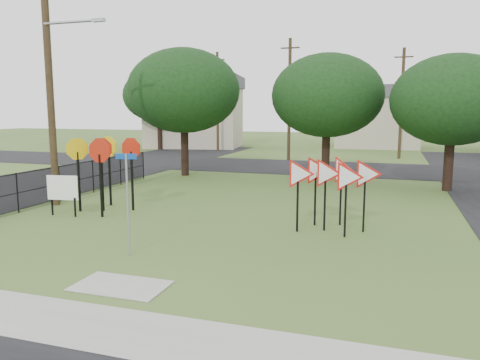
% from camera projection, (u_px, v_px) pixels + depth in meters
% --- Properties ---
extents(ground, '(140.00, 140.00, 0.00)m').
position_uv_depth(ground, '(171.00, 254.00, 12.34)').
color(ground, '#3B5C22').
extents(sidewalk, '(30.00, 1.60, 0.02)m').
position_uv_depth(sidewalk, '(66.00, 321.00, 8.39)').
color(sidewalk, '#999891').
rests_on(sidewalk, ground).
extents(planting_strip, '(30.00, 0.80, 0.02)m').
position_uv_depth(planting_strip, '(15.00, 354.00, 7.26)').
color(planting_strip, '#3B5C22').
rests_on(planting_strip, ground).
extents(street_left, '(8.00, 50.00, 0.02)m').
position_uv_depth(street_left, '(54.00, 180.00, 25.41)').
color(street_left, black).
rests_on(street_left, ground).
extents(street_far, '(60.00, 8.00, 0.02)m').
position_uv_depth(street_far, '(305.00, 167.00, 31.15)').
color(street_far, black).
rests_on(street_far, ground).
extents(curb_pad, '(2.00, 1.20, 0.02)m').
position_uv_depth(curb_pad, '(121.00, 286.00, 10.08)').
color(curb_pad, '#999891').
rests_on(curb_pad, ground).
extents(street_name_sign, '(0.54, 0.14, 2.67)m').
position_uv_depth(street_name_sign, '(127.00, 197.00, 12.02)').
color(street_name_sign, '#9B9DA3').
rests_on(street_name_sign, ground).
extents(stop_sign_cluster, '(2.50, 2.06, 2.78)m').
position_uv_depth(stop_sign_cluster, '(104.00, 157.00, 17.37)').
color(stop_sign_cluster, black).
rests_on(stop_sign_cluster, ground).
extents(yield_sign_cluster, '(2.99, 1.81, 2.34)m').
position_uv_depth(yield_sign_cluster, '(332.00, 176.00, 14.57)').
color(yield_sign_cluster, black).
rests_on(yield_sign_cluster, ground).
extents(info_board, '(1.17, 0.20, 1.47)m').
position_uv_depth(info_board, '(63.00, 189.00, 16.66)').
color(info_board, black).
rests_on(info_board, ground).
extents(utility_pole_main, '(3.55, 0.33, 10.00)m').
position_uv_depth(utility_pole_main, '(50.00, 72.00, 18.01)').
color(utility_pole_main, '#40311D').
rests_on(utility_pole_main, ground).
extents(far_pole_a, '(1.40, 0.24, 9.00)m').
position_uv_depth(far_pole_a, '(289.00, 99.00, 34.84)').
color(far_pole_a, '#40311D').
rests_on(far_pole_a, ground).
extents(far_pole_b, '(1.40, 0.24, 8.50)m').
position_uv_depth(far_pole_b, '(402.00, 103.00, 36.19)').
color(far_pole_b, '#40311D').
rests_on(far_pole_b, ground).
extents(far_pole_c, '(1.40, 0.24, 9.00)m').
position_uv_depth(far_pole_c, '(218.00, 101.00, 42.93)').
color(far_pole_c, '#40311D').
rests_on(far_pole_c, ground).
extents(fence_run, '(0.05, 11.55, 1.50)m').
position_uv_depth(fence_run, '(77.00, 179.00, 20.42)').
color(fence_run, black).
rests_on(fence_run, ground).
extents(house_left, '(10.58, 8.88, 7.20)m').
position_uv_depth(house_left, '(195.00, 111.00, 48.06)').
color(house_left, '#BEB299').
rests_on(house_left, ground).
extents(house_mid, '(8.40, 8.40, 6.20)m').
position_uv_depth(house_mid, '(379.00, 116.00, 48.27)').
color(house_mid, '#BEB299').
rests_on(house_mid, ground).
extents(tree_near_left, '(6.40, 6.40, 7.27)m').
position_uv_depth(tree_near_left, '(184.00, 91.00, 26.62)').
color(tree_near_left, black).
rests_on(tree_near_left, ground).
extents(tree_near_mid, '(6.00, 6.00, 6.80)m').
position_uv_depth(tree_near_mid, '(327.00, 96.00, 25.16)').
color(tree_near_mid, black).
rests_on(tree_near_mid, ground).
extents(tree_near_right, '(5.60, 5.60, 6.33)m').
position_uv_depth(tree_near_right, '(453.00, 100.00, 21.49)').
color(tree_near_right, black).
rests_on(tree_near_right, ground).
extents(tree_far_left, '(6.80, 6.80, 7.73)m').
position_uv_depth(tree_far_left, '(159.00, 95.00, 44.68)').
color(tree_far_left, black).
rests_on(tree_far_left, ground).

